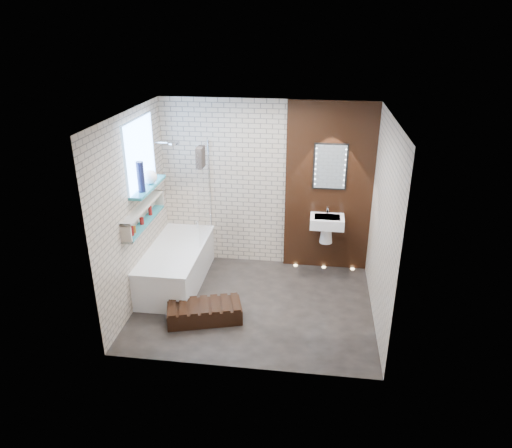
# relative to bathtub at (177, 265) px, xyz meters

# --- Properties ---
(ground) EXTENTS (3.20, 3.20, 0.00)m
(ground) POSITION_rel_bathtub_xyz_m (1.22, -0.45, -0.29)
(ground) COLOR black
(ground) RESTS_ON ground
(room_shell) EXTENTS (3.24, 3.20, 2.60)m
(room_shell) POSITION_rel_bathtub_xyz_m (1.22, -0.45, 1.01)
(room_shell) COLOR #BBA994
(room_shell) RESTS_ON ground
(walnut_panel) EXTENTS (1.30, 0.06, 2.60)m
(walnut_panel) POSITION_rel_bathtub_xyz_m (2.17, 0.82, 1.01)
(walnut_panel) COLOR black
(walnut_panel) RESTS_ON ground
(clerestory_window) EXTENTS (0.18, 1.00, 0.94)m
(clerestory_window) POSITION_rel_bathtub_xyz_m (-0.34, -0.10, 1.61)
(clerestory_window) COLOR #7FADE0
(clerestory_window) RESTS_ON room_shell
(display_niche) EXTENTS (0.14, 1.30, 0.26)m
(display_niche) POSITION_rel_bathtub_xyz_m (-0.31, -0.30, 0.91)
(display_niche) COLOR teal
(display_niche) RESTS_ON room_shell
(bathtub) EXTENTS (0.79, 1.74, 0.70)m
(bathtub) POSITION_rel_bathtub_xyz_m (0.00, 0.00, 0.00)
(bathtub) COLOR white
(bathtub) RESTS_ON ground
(bath_screen) EXTENTS (0.01, 0.78, 1.40)m
(bath_screen) POSITION_rel_bathtub_xyz_m (0.35, 0.44, 0.99)
(bath_screen) COLOR white
(bath_screen) RESTS_ON bathtub
(towel) EXTENTS (0.09, 0.23, 0.30)m
(towel) POSITION_rel_bathtub_xyz_m (0.35, 0.33, 1.56)
(towel) COLOR black
(towel) RESTS_ON bath_screen
(shower_head) EXTENTS (0.18, 0.18, 0.02)m
(shower_head) POSITION_rel_bathtub_xyz_m (-0.08, 0.50, 1.71)
(shower_head) COLOR silver
(shower_head) RESTS_ON room_shell
(washbasin) EXTENTS (0.50, 0.36, 0.58)m
(washbasin) POSITION_rel_bathtub_xyz_m (2.17, 0.62, 0.50)
(washbasin) COLOR white
(washbasin) RESTS_ON walnut_panel
(led_mirror) EXTENTS (0.50, 0.02, 0.70)m
(led_mirror) POSITION_rel_bathtub_xyz_m (2.17, 0.78, 1.36)
(led_mirror) COLOR black
(led_mirror) RESTS_ON walnut_panel
(walnut_step) EXTENTS (1.04, 0.67, 0.21)m
(walnut_step) POSITION_rel_bathtub_xyz_m (0.62, -0.89, -0.19)
(walnut_step) COLOR black
(walnut_step) RESTS_ON ground
(niche_bottles) EXTENTS (0.05, 0.74, 0.13)m
(niche_bottles) POSITION_rel_bathtub_xyz_m (-0.31, -0.44, 0.87)
(niche_bottles) COLOR maroon
(niche_bottles) RESTS_ON display_niche
(sill_vases) EXTENTS (0.19, 0.48, 0.41)m
(sill_vases) POSITION_rel_bathtub_xyz_m (-0.28, -0.13, 1.39)
(sill_vases) COLOR #141737
(sill_vases) RESTS_ON clerestory_window
(floor_uplights) EXTENTS (0.96, 0.06, 0.01)m
(floor_uplights) POSITION_rel_bathtub_xyz_m (2.17, 0.75, -0.29)
(floor_uplights) COLOR #FFD899
(floor_uplights) RESTS_ON ground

